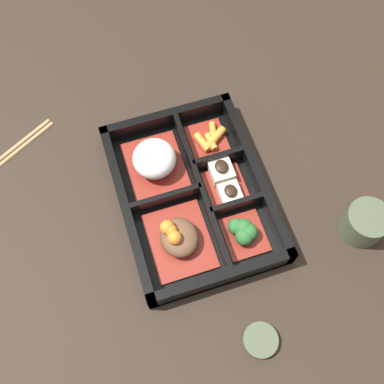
{
  "coord_description": "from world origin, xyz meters",
  "views": [
    {
      "loc": [
        -0.28,
        0.09,
        0.68
      ],
      "look_at": [
        0.0,
        0.0,
        0.03
      ],
      "focal_mm": 42.0,
      "sensor_mm": 36.0,
      "label": 1
    }
  ],
  "objects_px": {
    "tea_cup": "(365,222)",
    "chopsticks": "(2,159)",
    "bowl_rice": "(155,160)",
    "sauce_dish": "(260,340)"
  },
  "relations": [
    {
      "from": "bowl_rice",
      "to": "sauce_dish",
      "type": "bearing_deg",
      "value": -167.92
    },
    {
      "from": "tea_cup",
      "to": "chopsticks",
      "type": "height_order",
      "value": "tea_cup"
    },
    {
      "from": "bowl_rice",
      "to": "sauce_dish",
      "type": "relative_size",
      "value": 2.29
    },
    {
      "from": "chopsticks",
      "to": "sauce_dish",
      "type": "height_order",
      "value": "sauce_dish"
    },
    {
      "from": "tea_cup",
      "to": "sauce_dish",
      "type": "bearing_deg",
      "value": 117.54
    },
    {
      "from": "bowl_rice",
      "to": "sauce_dish",
      "type": "distance_m",
      "value": 0.32
    },
    {
      "from": "bowl_rice",
      "to": "sauce_dish",
      "type": "xyz_separation_m",
      "value": [
        -0.31,
        -0.07,
        -0.03
      ]
    },
    {
      "from": "tea_cup",
      "to": "sauce_dish",
      "type": "height_order",
      "value": "tea_cup"
    },
    {
      "from": "bowl_rice",
      "to": "chopsticks",
      "type": "distance_m",
      "value": 0.27
    },
    {
      "from": "chopsticks",
      "to": "sauce_dish",
      "type": "relative_size",
      "value": 3.83
    }
  ]
}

